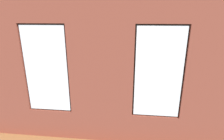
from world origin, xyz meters
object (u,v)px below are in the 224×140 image
object	(u,v)px
remote_gray	(111,78)
potted_plant_foreground_right	(73,55)
remote_black	(100,79)
potted_plant_corner_far_left	(204,108)
couch_left	(178,90)
coffee_table	(111,80)
tv_flatscreen	(41,70)
table_plant_small	(114,77)
potted_plant_by_left_couch	(160,76)
candle_jar	(107,76)
media_console	(43,86)
potted_plant_between_couches	(147,101)
potted_plant_corner_near_left	(168,59)
couch_by_window	(94,111)
papasan_chair	(95,64)
potted_plant_beside_window_right	(22,104)
cup_ceramic	(121,77)

from	to	relation	value
remote_gray	potted_plant_foreground_right	world-z (taller)	potted_plant_foreground_right
remote_black	potted_plant_corner_far_left	world-z (taller)	potted_plant_corner_far_left
couch_left	potted_plant_corner_far_left	xyz separation A→B (m)	(-0.15, 1.78, 0.32)
coffee_table	tv_flatscreen	size ratio (longest dim) A/B	1.21
table_plant_small	potted_plant_by_left_couch	xyz separation A→B (m)	(-1.90, -0.78, -0.19)
candle_jar	media_console	bearing A→B (deg)	18.18
table_plant_small	remote_black	world-z (taller)	table_plant_small
table_plant_small	potted_plant_between_couches	bearing A→B (deg)	116.23
remote_gray	potted_plant_foreground_right	bearing A→B (deg)	83.24
potted_plant_corner_near_left	potted_plant_corner_far_left	distance (m)	4.64
couch_by_window	remote_black	world-z (taller)	couch_by_window
media_console	papasan_chair	bearing A→B (deg)	-118.34
couch_left	potted_plant_by_left_couch	bearing A→B (deg)	-165.13
remote_black	potted_plant_corner_far_left	distance (m)	3.79
coffee_table	remote_gray	world-z (taller)	remote_gray
couch_left	table_plant_small	world-z (taller)	couch_left
table_plant_small	potted_plant_corner_far_left	distance (m)	3.39
couch_left	potted_plant_beside_window_right	size ratio (longest dim) A/B	2.38
table_plant_small	potted_plant_corner_far_left	size ratio (longest dim) A/B	0.23
candle_jar	media_console	xyz separation A→B (m)	(2.34, 0.77, -0.22)
candle_jar	potted_plant_by_left_couch	distance (m)	2.25
candle_jar	tv_flatscreen	distance (m)	2.50
papasan_chair	potted_plant_beside_window_right	bearing A→B (deg)	75.85
candle_jar	table_plant_small	bearing A→B (deg)	139.45
couch_by_window	potted_plant_beside_window_right	size ratio (longest dim) A/B	2.47
cup_ceramic	table_plant_small	size ratio (longest dim) A/B	0.35
potted_plant_corner_near_left	potted_plant_between_couches	xyz separation A→B (m)	(1.37, 4.49, -0.07)
couch_left	potted_plant_corner_near_left	distance (m)	2.89
potted_plant_foreground_right	table_plant_small	bearing A→B (deg)	135.83
candle_jar	potted_plant_beside_window_right	bearing A→B (deg)	51.74
table_plant_small	potted_plant_beside_window_right	xyz separation A→B (m)	(2.31, 2.33, -0.08)
remote_black	potted_plant_foreground_right	world-z (taller)	potted_plant_foreground_right
papasan_chair	potted_plant_corner_far_left	bearing A→B (deg)	129.01
remote_black	potted_plant_between_couches	size ratio (longest dim) A/B	0.15
papasan_chair	potted_plant_between_couches	distance (m)	4.88
potted_plant_by_left_couch	potted_plant_between_couches	distance (m)	3.09
coffee_table	potted_plant_between_couches	bearing A→B (deg)	117.04
coffee_table	potted_plant_between_couches	world-z (taller)	potted_plant_between_couches
couch_by_window	coffee_table	size ratio (longest dim) A/B	1.33
remote_black	potted_plant_foreground_right	bearing A→B (deg)	130.17
papasan_chair	tv_flatscreen	bearing A→B (deg)	61.63
media_console	remote_black	bearing A→B (deg)	-165.83
table_plant_small	media_console	world-z (taller)	table_plant_small
tv_flatscreen	potted_plant_between_couches	bearing A→B (deg)	155.88
potted_plant_by_left_couch	potted_plant_foreground_right	xyz separation A→B (m)	(4.22, -1.48, 0.48)
cup_ceramic	remote_black	bearing A→B (deg)	19.38
papasan_chair	potted_plant_between_couches	bearing A→B (deg)	117.53
tv_flatscreen	potted_plant_corner_far_left	size ratio (longest dim) A/B	1.07
couch_left	potted_plant_beside_window_right	bearing A→B (deg)	-70.72
tv_flatscreen	potted_plant_beside_window_right	xyz separation A→B (m)	(-0.31, 1.81, -0.42)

